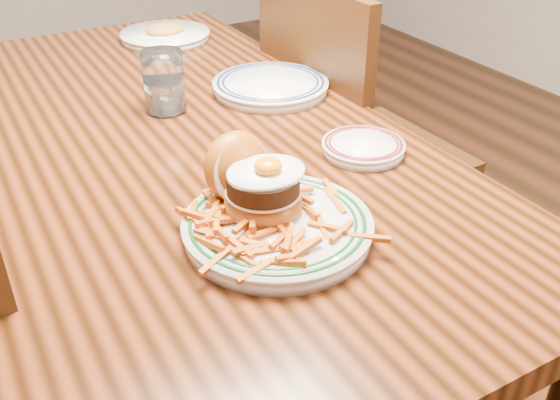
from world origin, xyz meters
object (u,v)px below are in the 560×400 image
main_plate (271,210)px  side_plate (363,146)px  table (176,171)px  chair_right (348,146)px

main_plate → side_plate: (0.28, 0.14, -0.02)m
table → side_plate: bearing=-42.4°
chair_right → side_plate: (-0.27, -0.41, 0.24)m
table → side_plate: side_plate is taller
table → chair_right: (0.55, 0.15, -0.14)m
main_plate → side_plate: 0.31m
chair_right → side_plate: bearing=55.2°
chair_right → main_plate: size_ratio=3.19×
main_plate → side_plate: main_plate is taller
table → main_plate: main_plate is taller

